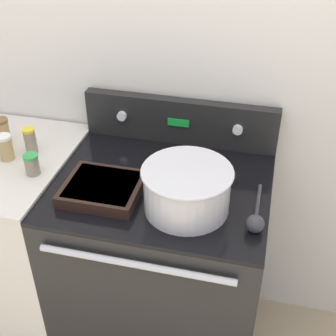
{
  "coord_description": "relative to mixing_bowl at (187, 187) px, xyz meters",
  "views": [
    {
      "loc": [
        0.36,
        -1.04,
        1.99
      ],
      "look_at": [
        0.02,
        0.35,
        1.0
      ],
      "focal_mm": 50.0,
      "sensor_mm": 36.0,
      "label": 1
    }
  ],
  "objects": [
    {
      "name": "kitchen_wall",
      "position": [
        -0.12,
        0.5,
        0.22
      ],
      "size": [
        8.0,
        0.05,
        2.5
      ],
      "color": "silver",
      "rests_on": "ground_plane"
    },
    {
      "name": "stove_range",
      "position": [
        -0.12,
        0.12,
        -0.56
      ],
      "size": [
        0.82,
        0.7,
        0.94
      ],
      "color": "black",
      "rests_on": "ground_plane"
    },
    {
      "name": "control_panel",
      "position": [
        -0.12,
        0.43,
        0.01
      ],
      "size": [
        0.82,
        0.07,
        0.2
      ],
      "color": "black",
      "rests_on": "stove_range"
    },
    {
      "name": "side_counter",
      "position": [
        -0.85,
        0.12,
        -0.55
      ],
      "size": [
        0.64,
        0.67,
        0.95
      ],
      "color": "silver",
      "rests_on": "ground_plane"
    },
    {
      "name": "mixing_bowl",
      "position": [
        0.0,
        0.0,
        0.0
      ],
      "size": [
        0.31,
        0.31,
        0.16
      ],
      "color": "silver",
      "rests_on": "stove_range"
    },
    {
      "name": "casserole_dish",
      "position": [
        -0.31,
        0.01,
        -0.06
      ],
      "size": [
        0.28,
        0.25,
        0.05
      ],
      "color": "black",
      "rests_on": "stove_range"
    },
    {
      "name": "ladle",
      "position": [
        0.24,
        -0.04,
        -0.06
      ],
      "size": [
        0.06,
        0.28,
        0.06
      ],
      "color": "#333338",
      "rests_on": "stove_range"
    },
    {
      "name": "spice_jar_green_cap",
      "position": [
        -0.61,
        0.05,
        -0.04
      ],
      "size": [
        0.06,
        0.06,
        0.08
      ],
      "color": "gray",
      "rests_on": "side_counter"
    },
    {
      "name": "spice_jar_yellow_cap",
      "position": [
        -0.68,
        0.18,
        -0.02
      ],
      "size": [
        0.05,
        0.05,
        0.11
      ],
      "color": "gray",
      "rests_on": "side_counter"
    },
    {
      "name": "spice_jar_white_cap",
      "position": [
        -0.76,
        0.12,
        -0.02
      ],
      "size": [
        0.06,
        0.06,
        0.11
      ],
      "color": "tan",
      "rests_on": "side_counter"
    },
    {
      "name": "spice_jar_brown_cap",
      "position": [
        -0.83,
        0.23,
        -0.02
      ],
      "size": [
        0.06,
        0.06,
        0.11
      ],
      "color": "tan",
      "rests_on": "side_counter"
    }
  ]
}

